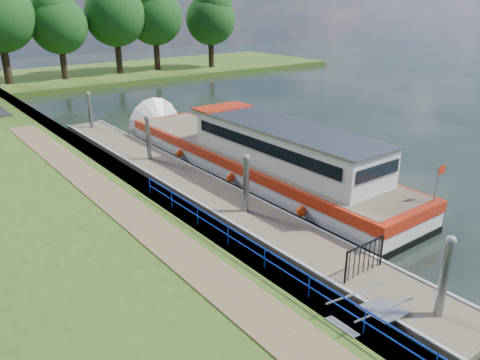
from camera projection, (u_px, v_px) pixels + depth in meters
ground at (420, 317)px, 13.98m from camera, size 160.00×160.00×0.00m
bank_edge at (127, 181)px, 23.55m from camera, size 1.10×90.00×0.78m
far_bank at (110, 74)px, 59.33m from camera, size 60.00×18.00×0.60m
footpath at (160, 236)px, 17.16m from camera, size 1.60×40.00×0.05m
blue_fence at (286, 267)px, 14.19m from camera, size 0.04×18.04×0.72m
pontoon at (191, 185)px, 23.58m from camera, size 2.50×30.00×0.56m
mooring_piles at (190, 164)px, 23.19m from camera, size 0.30×27.30×3.55m
gangway at (369, 315)px, 13.08m from camera, size 2.58×1.00×0.92m
gate_panel at (365, 254)px, 15.21m from camera, size 1.85×0.05×1.15m
barge at (247, 154)px, 25.32m from camera, size 4.36×21.15×4.78m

